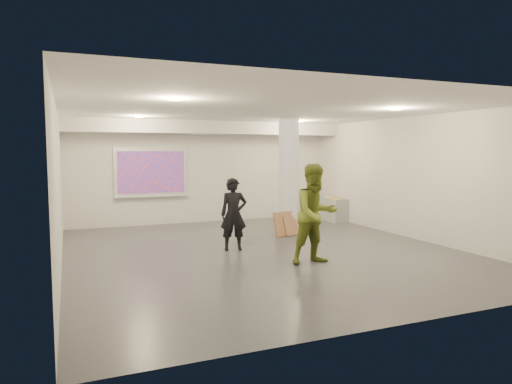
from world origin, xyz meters
name	(u,v)px	position (x,y,z in m)	size (l,w,h in m)	color
floor	(263,251)	(0.00, 0.00, 0.00)	(8.00, 9.00, 0.01)	#34363B
ceiling	(263,110)	(0.00, 0.00, 3.00)	(8.00, 9.00, 0.01)	white
wall_back	(204,173)	(0.00, 4.50, 1.50)	(8.00, 0.01, 3.00)	silver
wall_front	(410,205)	(0.00, -4.50, 1.50)	(8.00, 0.01, 3.00)	silver
wall_left	(58,188)	(-4.00, 0.00, 1.50)	(0.01, 9.00, 3.00)	silver
wall_right	(412,178)	(4.00, 0.00, 1.50)	(0.01, 9.00, 3.00)	silver
soffit_band	(209,128)	(0.00, 3.95, 2.82)	(8.00, 1.10, 0.36)	silver
downlight_nw	(139,117)	(-2.20, 2.50, 2.98)	(0.22, 0.22, 0.02)	#F3CD8B
downlight_ne	(300,121)	(2.20, 2.50, 2.98)	(0.22, 0.22, 0.02)	#F3CD8B
downlight_sw	(175,99)	(-2.20, -1.50, 2.98)	(0.22, 0.22, 0.02)	#F3CD8B
downlight_se	(395,109)	(2.20, -1.50, 2.98)	(0.22, 0.22, 0.02)	#F3CD8B
column	(288,176)	(1.50, 1.80, 1.50)	(0.52, 0.52, 3.00)	white
projection_screen	(151,173)	(-1.60, 4.45, 1.53)	(2.10, 0.13, 1.42)	silver
credenza	(331,209)	(3.72, 3.28, 0.35)	(0.51, 1.22, 0.71)	#949799
papers_stack	(331,197)	(3.72, 3.30, 0.72)	(0.21, 0.27, 0.02)	white
postit_pad	(335,198)	(3.72, 3.03, 0.72)	(0.22, 0.30, 0.03)	yellow
cardboard_back	(291,225)	(1.40, 1.46, 0.26)	(0.48, 0.04, 0.52)	#9A6D48
cardboard_front	(284,224)	(1.18, 1.43, 0.31)	(0.56, 0.06, 0.62)	#9A6D48
woman	(234,214)	(-0.54, 0.36, 0.79)	(0.57, 0.38, 1.57)	black
man	(316,214)	(0.51, -1.35, 0.96)	(0.93, 0.72, 1.91)	olive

